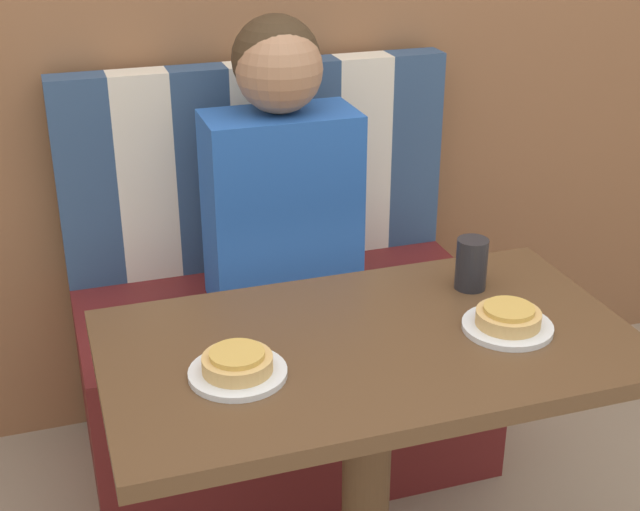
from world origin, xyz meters
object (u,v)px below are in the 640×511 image
(pizza_right, at_px, (508,316))
(drinking_cup, at_px, (471,264))
(plate_left, at_px, (238,373))
(pizza_left, at_px, (237,362))
(plate_right, at_px, (507,327))
(person, at_px, (280,162))

(pizza_right, bearing_deg, drinking_cup, 85.90)
(drinking_cup, bearing_deg, plate_left, -161.26)
(pizza_left, bearing_deg, plate_left, 90.00)
(plate_left, relative_size, pizza_left, 1.40)
(plate_right, xyz_separation_m, pizza_left, (-0.54, -0.00, 0.02))
(plate_left, height_order, drinking_cup, drinking_cup)
(person, distance_m, plate_right, 0.73)
(pizza_right, bearing_deg, plate_right, 90.00)
(pizza_right, relative_size, drinking_cup, 1.13)
(plate_left, xyz_separation_m, pizza_left, (0.00, -0.00, 0.02))
(plate_right, height_order, pizza_left, pizza_left)
(plate_right, distance_m, pizza_right, 0.02)
(pizza_right, bearing_deg, pizza_left, 180.00)
(plate_left, bearing_deg, person, 67.90)
(person, height_order, pizza_right, person)
(person, bearing_deg, pizza_right, -67.90)
(plate_left, xyz_separation_m, drinking_cup, (0.55, 0.19, 0.05))
(plate_right, bearing_deg, plate_left, 180.00)
(person, distance_m, pizza_right, 0.73)
(person, bearing_deg, drinking_cup, -59.29)
(pizza_left, height_order, pizza_right, same)
(pizza_left, bearing_deg, plate_right, 0.00)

